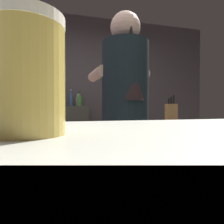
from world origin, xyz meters
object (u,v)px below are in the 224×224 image
object	(u,v)px
chefs_knife	(139,124)
bottle_soy	(80,101)
bottle_hot_sauce	(71,100)
mixing_bowl	(32,123)
bottle_vinegar	(78,101)
knife_block	(171,113)
bartender	(126,114)
pint_glass_far	(29,76)

from	to	relation	value
chefs_knife	bottle_soy	xyz separation A→B (m)	(-0.46, 1.38, 0.27)
chefs_knife	bottle_soy	size ratio (longest dim) A/B	1.07
bottle_hot_sauce	mixing_bowl	bearing A→B (deg)	-105.14
bottle_vinegar	bottle_hot_sauce	world-z (taller)	bottle_hot_sauce
mixing_bowl	bottle_vinegar	world-z (taller)	bottle_vinegar
knife_block	chefs_knife	distance (m)	0.36
knife_block	bottle_soy	world-z (taller)	bottle_soy
bartender	pint_glass_far	size ratio (longest dim) A/B	13.61
chefs_knife	bottle_hot_sauce	bearing A→B (deg)	129.71
mixing_bowl	pint_glass_far	distance (m)	1.54
bottle_hot_sauce	chefs_knife	bearing A→B (deg)	-67.69
bottle_hot_sauce	knife_block	bearing A→B (deg)	-57.44
chefs_knife	bartender	bearing A→B (deg)	-107.08
bottle_soy	bottle_vinegar	bearing A→B (deg)	98.60
bartender	bottle_hot_sauce	distance (m)	1.89
pint_glass_far	bottle_soy	bearing A→B (deg)	84.12
bartender	bottle_soy	size ratio (longest dim) A/B	7.98
bartender	mixing_bowl	xyz separation A→B (m)	(-0.70, 0.42, -0.08)
mixing_bowl	bottle_hot_sauce	distance (m)	1.51
pint_glass_far	bottle_hot_sauce	size ratio (longest dim) A/B	0.49
mixing_bowl	chefs_knife	world-z (taller)	mixing_bowl
bartender	bottle_soy	bearing A→B (deg)	1.30
chefs_knife	bottle_soy	distance (m)	1.48
mixing_bowl	chefs_knife	distance (m)	0.98
knife_block	bottle_soy	distance (m)	1.62
knife_block	chefs_knife	xyz separation A→B (m)	(-0.34, 0.02, -0.10)
knife_block	bottle_vinegar	distance (m)	1.73
mixing_bowl	chefs_knife	xyz separation A→B (m)	(0.98, -0.02, -0.02)
chefs_knife	pint_glass_far	size ratio (longest dim) A/B	1.83
knife_block	bottle_soy	size ratio (longest dim) A/B	1.29
knife_block	mixing_bowl	bearing A→B (deg)	178.56
knife_block	bottle_hot_sauce	distance (m)	1.75
mixing_bowl	pint_glass_far	bearing A→B (deg)	-81.63
pint_glass_far	bartender	bearing A→B (deg)	66.19
bottle_hot_sauce	bartender	bearing A→B (deg)	-80.35
bartender	bottle_soy	world-z (taller)	bartender
bottle_soy	bottle_hot_sauce	bearing A→B (deg)	151.23
bartender	mixing_bowl	distance (m)	0.83
pint_glass_far	bottle_vinegar	xyz separation A→B (m)	(0.28, 3.00, 0.08)
bottle_soy	chefs_knife	bearing A→B (deg)	-71.40
bottle_vinegar	bottle_hot_sauce	xyz separation A→B (m)	(-0.11, -0.05, 0.02)
bottle_vinegar	bottle_soy	distance (m)	0.12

